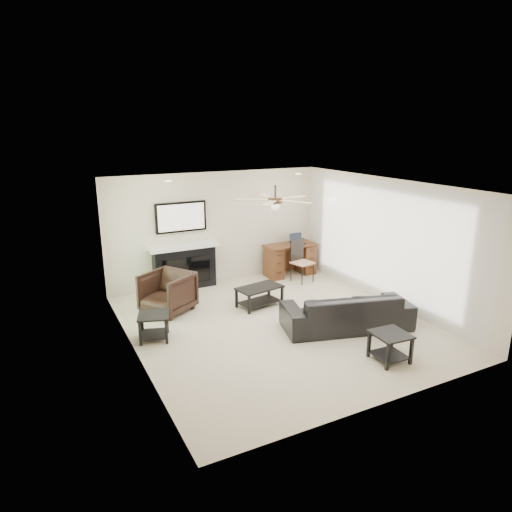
# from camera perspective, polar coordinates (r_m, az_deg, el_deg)

# --- Properties ---
(room_shell) EXTENTS (5.50, 5.54, 2.52)m
(room_shell) POSITION_cam_1_polar(r_m,az_deg,el_deg) (7.94, 3.62, 3.04)
(room_shell) COLOR beige
(room_shell) RESTS_ON ground
(sofa) EXTENTS (2.39, 1.44, 0.65)m
(sofa) POSITION_cam_1_polar(r_m,az_deg,el_deg) (8.24, 11.26, -6.69)
(sofa) COLOR black
(sofa) RESTS_ON ground
(armchair) EXTENTS (1.17, 1.16, 0.78)m
(armchair) POSITION_cam_1_polar(r_m,az_deg,el_deg) (8.90, -11.01, -4.49)
(armchair) COLOR black
(armchair) RESTS_ON ground
(coffee_table) EXTENTS (0.97, 0.65, 0.40)m
(coffee_table) POSITION_cam_1_polar(r_m,az_deg,el_deg) (9.07, 0.44, -5.07)
(coffee_table) COLOR black
(coffee_table) RESTS_ON ground
(end_table_near) EXTENTS (0.55, 0.55, 0.45)m
(end_table_near) POSITION_cam_1_polar(r_m,az_deg,el_deg) (7.34, 16.38, -10.85)
(end_table_near) COLOR black
(end_table_near) RESTS_ON ground
(end_table_left) EXTENTS (0.63, 0.63, 0.45)m
(end_table_left) POSITION_cam_1_polar(r_m,az_deg,el_deg) (7.89, -12.63, -8.62)
(end_table_left) COLOR black
(end_table_left) RESTS_ON ground
(fireplace_unit) EXTENTS (1.52, 0.34, 1.91)m
(fireplace_unit) POSITION_cam_1_polar(r_m,az_deg,el_deg) (9.94, -8.99, 1.18)
(fireplace_unit) COLOR black
(fireplace_unit) RESTS_ON ground
(desk) EXTENTS (1.22, 0.56, 0.76)m
(desk) POSITION_cam_1_polar(r_m,az_deg,el_deg) (10.91, 4.26, -0.46)
(desk) COLOR #3A1D0E
(desk) RESTS_ON ground
(desk_chair) EXTENTS (0.50, 0.52, 0.97)m
(desk_chair) POSITION_cam_1_polar(r_m,az_deg,el_deg) (10.44, 5.84, -0.66)
(desk_chair) COLOR black
(desk_chair) RESTS_ON ground
(laptop) EXTENTS (0.33, 0.24, 0.23)m
(laptop) POSITION_cam_1_polar(r_m,az_deg,el_deg) (10.87, 5.27, 2.16)
(laptop) COLOR black
(laptop) RESTS_ON desk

